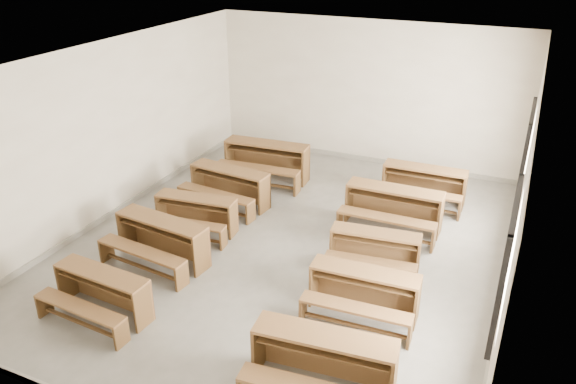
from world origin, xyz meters
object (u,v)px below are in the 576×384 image
at_px(desk_set_3, 229,184).
at_px(desk_set_4, 266,158).
at_px(desk_set_6, 363,290).
at_px(desk_set_7, 375,248).
at_px(desk_set_8, 393,206).
at_px(desk_set_1, 160,237).
at_px(desk_set_0, 101,290).
at_px(desk_set_5, 323,360).
at_px(desk_set_9, 424,182).
at_px(desk_set_2, 195,212).

distance_m(desk_set_3, desk_set_4, 1.39).
distance_m(desk_set_6, desk_set_7, 1.21).
bearing_deg(desk_set_8, desk_set_7, -87.30).
bearing_deg(desk_set_1, desk_set_8, 45.72).
xyz_separation_m(desk_set_0, desk_set_8, (3.06, 4.10, 0.06)).
xyz_separation_m(desk_set_5, desk_set_9, (0.02, 5.47, -0.02)).
relative_size(desk_set_8, desk_set_9, 1.06).
bearing_deg(desk_set_0, desk_set_1, 96.52).
xyz_separation_m(desk_set_2, desk_set_6, (3.43, -1.08, 0.02)).
bearing_deg(desk_set_7, desk_set_1, -166.44).
distance_m(desk_set_1, desk_set_7, 3.43).
height_order(desk_set_0, desk_set_7, desk_set_0).
bearing_deg(desk_set_5, desk_set_0, 173.05).
height_order(desk_set_2, desk_set_4, desk_set_4).
bearing_deg(desk_set_5, desk_set_2, 136.81).
height_order(desk_set_6, desk_set_9, desk_set_9).
bearing_deg(desk_set_0, desk_set_6, 27.70).
bearing_deg(desk_set_2, desk_set_3, 83.48).
distance_m(desk_set_4, desk_set_5, 6.18).
bearing_deg(desk_set_5, desk_set_7, 88.24).
height_order(desk_set_1, desk_set_8, desk_set_8).
bearing_deg(desk_set_7, desk_set_6, -87.84).
bearing_deg(desk_set_5, desk_set_3, 126.25).
bearing_deg(desk_set_7, desk_set_9, 79.15).
bearing_deg(desk_set_0, desk_set_4, 93.34).
bearing_deg(desk_set_1, desk_set_9, 54.81).
xyz_separation_m(desk_set_5, desk_set_6, (0.00, 1.57, -0.04)).
xyz_separation_m(desk_set_3, desk_set_5, (3.43, -3.84, 0.01)).
bearing_deg(desk_set_4, desk_set_3, -99.49).
height_order(desk_set_4, desk_set_5, desk_set_4).
bearing_deg(desk_set_9, desk_set_4, -176.45).
height_order(desk_set_2, desk_set_6, desk_set_6).
relative_size(desk_set_5, desk_set_8, 1.02).
bearing_deg(desk_set_4, desk_set_6, -52.03).
xyz_separation_m(desk_set_6, desk_set_9, (0.01, 3.91, 0.02)).
bearing_deg(desk_set_4, desk_set_7, -42.40).
height_order(desk_set_2, desk_set_5, desk_set_5).
relative_size(desk_set_1, desk_set_4, 0.91).
bearing_deg(desk_set_6, desk_set_2, 159.64).
xyz_separation_m(desk_set_2, desk_set_5, (3.43, -2.65, 0.06)).
height_order(desk_set_4, desk_set_6, desk_set_4).
distance_m(desk_set_1, desk_set_8, 4.08).
height_order(desk_set_0, desk_set_5, desk_set_5).
distance_m(desk_set_4, desk_set_9, 3.33).
distance_m(desk_set_0, desk_set_2, 2.57).
bearing_deg(desk_set_6, desk_set_8, 92.84).
bearing_deg(desk_set_6, desk_set_1, 176.93).
bearing_deg(desk_set_9, desk_set_3, -155.40).
xyz_separation_m(desk_set_0, desk_set_5, (3.33, -0.08, 0.06)).
distance_m(desk_set_2, desk_set_6, 3.60).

